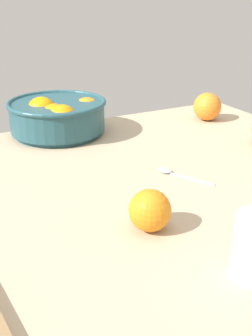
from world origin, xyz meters
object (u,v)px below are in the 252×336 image
Objects in this scene: fruit_bowl at (57,116)px; loose_orange_0 at (207,107)px; loose_orange_1 at (150,210)px; spoon at (176,174)px.

fruit_bowl is 45.36cm from loose_orange_0.
fruit_bowl is 54.84cm from loose_orange_1.
loose_orange_0 is (44.63, -8.07, -1.03)cm from fruit_bowl.
loose_orange_1 is (-47.29, -46.68, -0.62)cm from loose_orange_0.
fruit_bowl reaches higher than loose_orange_0.
fruit_bowl is at bearing 109.34° from spoon.
loose_orange_0 is 1.17× the size of loose_orange_1.
loose_orange_1 is at bearing -135.38° from loose_orange_0.
spoon is (16.14, 16.37, -3.14)cm from loose_orange_1.
loose_orange_1 reaches higher than spoon.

